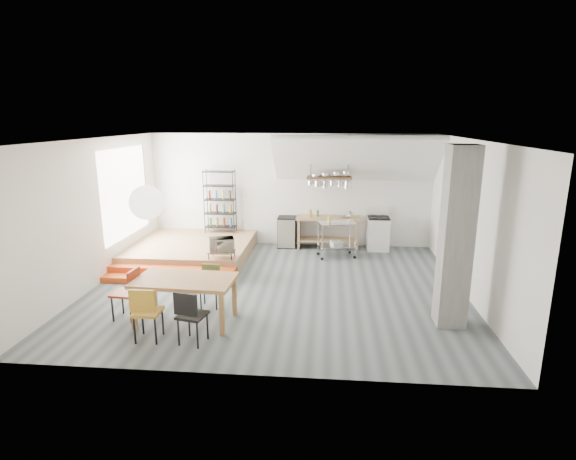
# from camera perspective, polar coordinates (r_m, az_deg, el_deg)

# --- Properties ---
(floor) EXTENTS (8.00, 8.00, 0.00)m
(floor) POSITION_cam_1_polar(r_m,az_deg,el_deg) (9.97, -1.39, -7.25)
(floor) COLOR #4A5356
(floor) RESTS_ON ground
(wall_back) EXTENTS (8.00, 0.04, 3.20)m
(wall_back) POSITION_cam_1_polar(r_m,az_deg,el_deg) (12.93, 0.31, 5.07)
(wall_back) COLOR silver
(wall_back) RESTS_ON ground
(wall_left) EXTENTS (0.04, 7.00, 3.20)m
(wall_left) POSITION_cam_1_polar(r_m,az_deg,el_deg) (10.72, -23.24, 2.04)
(wall_left) COLOR silver
(wall_left) RESTS_ON ground
(wall_right) EXTENTS (0.04, 7.00, 3.20)m
(wall_right) POSITION_cam_1_polar(r_m,az_deg,el_deg) (9.89, 22.25, 1.21)
(wall_right) COLOR silver
(wall_right) RESTS_ON ground
(ceiling) EXTENTS (8.00, 7.00, 0.02)m
(ceiling) POSITION_cam_1_polar(r_m,az_deg,el_deg) (9.29, -1.51, 11.46)
(ceiling) COLOR white
(ceiling) RESTS_ON wall_back
(slope_ceiling) EXTENTS (4.40, 1.44, 1.32)m
(slope_ceiling) POSITION_cam_1_polar(r_m,az_deg,el_deg) (12.19, 8.64, 8.87)
(slope_ceiling) COLOR white
(slope_ceiling) RESTS_ON wall_back
(window_pane) EXTENTS (0.02, 2.50, 2.20)m
(window_pane) POSITION_cam_1_polar(r_m,az_deg,el_deg) (11.99, -19.91, 4.49)
(window_pane) COLOR white
(window_pane) RESTS_ON wall_left
(platform) EXTENTS (3.00, 3.00, 0.40)m
(platform) POSITION_cam_1_polar(r_m,az_deg,el_deg) (12.26, -12.03, -2.45)
(platform) COLOR #94734A
(platform) RESTS_ON ground
(step_lower) EXTENTS (3.00, 0.35, 0.13)m
(step_lower) POSITION_cam_1_polar(r_m,az_deg,el_deg) (10.55, -15.06, -6.13)
(step_lower) COLOR #CD4918
(step_lower) RESTS_ON ground
(step_upper) EXTENTS (3.00, 0.35, 0.27)m
(step_upper) POSITION_cam_1_polar(r_m,az_deg,el_deg) (10.84, -14.46, -5.17)
(step_upper) COLOR #CD4918
(step_upper) RESTS_ON ground
(concrete_column) EXTENTS (0.50, 0.50, 3.20)m
(concrete_column) POSITION_cam_1_polar(r_m,az_deg,el_deg) (8.29, 20.57, -0.97)
(concrete_column) COLOR slate
(concrete_column) RESTS_ON ground
(kitchen_counter) EXTENTS (1.80, 0.60, 0.91)m
(kitchen_counter) POSITION_cam_1_polar(r_m,az_deg,el_deg) (12.73, 5.12, 0.40)
(kitchen_counter) COLOR #94734A
(kitchen_counter) RESTS_ON ground
(stove) EXTENTS (0.60, 0.60, 1.18)m
(stove) POSITION_cam_1_polar(r_m,az_deg,el_deg) (12.85, 11.35, -0.36)
(stove) COLOR white
(stove) RESTS_ON ground
(pot_rack) EXTENTS (1.20, 0.50, 1.43)m
(pot_rack) POSITION_cam_1_polar(r_m,az_deg,el_deg) (12.26, 5.38, 6.29)
(pot_rack) COLOR #402819
(pot_rack) RESTS_ON ceiling
(wire_shelving) EXTENTS (0.88, 0.38, 1.80)m
(wire_shelving) POSITION_cam_1_polar(r_m,az_deg,el_deg) (13.00, -8.64, 3.74)
(wire_shelving) COLOR black
(wire_shelving) RESTS_ON platform
(microwave_shelf) EXTENTS (0.60, 0.40, 0.16)m
(microwave_shelf) POSITION_cam_1_polar(r_m,az_deg,el_deg) (10.72, -8.42, -2.75)
(microwave_shelf) COLOR #94734A
(microwave_shelf) RESTS_ON platform
(paper_lantern) EXTENTS (0.60, 0.60, 0.60)m
(paper_lantern) POSITION_cam_1_polar(r_m,az_deg,el_deg) (8.14, -17.49, 3.34)
(paper_lantern) COLOR white
(paper_lantern) RESTS_ON ceiling
(dining_table) EXTENTS (1.81, 1.08, 0.84)m
(dining_table) POSITION_cam_1_polar(r_m,az_deg,el_deg) (8.28, -12.97, -6.62)
(dining_table) COLOR #996337
(dining_table) RESTS_ON ground
(chair_mustard) EXTENTS (0.45, 0.45, 0.96)m
(chair_mustard) POSITION_cam_1_polar(r_m,az_deg,el_deg) (7.82, -17.63, -9.58)
(chair_mustard) COLOR #AD7C1D
(chair_mustard) RESTS_ON ground
(chair_black) EXTENTS (0.51, 0.51, 0.94)m
(chair_black) POSITION_cam_1_polar(r_m,az_deg,el_deg) (7.54, -12.37, -10.22)
(chair_black) COLOR black
(chair_black) RESTS_ON ground
(chair_olive) EXTENTS (0.39, 0.39, 0.83)m
(chair_olive) POSITION_cam_1_polar(r_m,az_deg,el_deg) (8.99, -9.83, -6.51)
(chair_olive) COLOR #5E6530
(chair_olive) RESTS_ON ground
(chair_red) EXTENTS (0.47, 0.47, 0.96)m
(chair_red) POSITION_cam_1_polar(r_m,az_deg,el_deg) (8.77, -19.56, -7.11)
(chair_red) COLOR #A83318
(chair_red) RESTS_ON ground
(rolling_cart) EXTENTS (1.06, 0.75, 0.95)m
(rolling_cart) POSITION_cam_1_polar(r_m,az_deg,el_deg) (11.95, 6.20, -0.60)
(rolling_cart) COLOR silver
(rolling_cart) RESTS_ON ground
(mini_fridge) EXTENTS (0.52, 0.52, 0.88)m
(mini_fridge) POSITION_cam_1_polar(r_m,az_deg,el_deg) (12.88, -0.13, -0.24)
(mini_fridge) COLOR black
(mini_fridge) RESTS_ON ground
(microwave) EXTENTS (0.67, 0.55, 0.32)m
(microwave) POSITION_cam_1_polar(r_m,az_deg,el_deg) (10.68, -8.45, -1.84)
(microwave) COLOR beige
(microwave) RESTS_ON microwave_shelf
(bowl) EXTENTS (0.25, 0.25, 0.05)m
(bowl) POSITION_cam_1_polar(r_m,az_deg,el_deg) (12.62, 7.05, 1.67)
(bowl) COLOR silver
(bowl) RESTS_ON kitchen_counter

